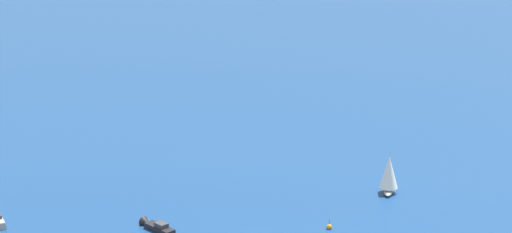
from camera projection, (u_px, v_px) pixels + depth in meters
sailboat_far_stbd at (389, 174)px, 206.87m from camera, size 6.21×7.01×9.48m
motorboat_inshore at (156, 227)px, 188.39m from camera, size 8.87×2.74×2.54m
marker_buoy at (329, 227)px, 188.98m from camera, size 1.10×1.10×2.10m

